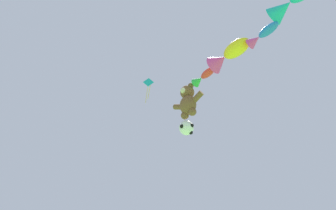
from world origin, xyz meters
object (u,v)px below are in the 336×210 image
(fish_kite_crimson, at_px, (203,77))
(diamond_kite, at_px, (148,85))
(teddy_bear_kite, at_px, (188,101))
(fish_kite_goldfin, at_px, (227,55))
(soccer_ball_kite, at_px, (187,128))
(fish_kite_cobalt, at_px, (261,35))

(fish_kite_crimson, xyz_separation_m, diamond_kite, (-5.58, 0.53, 2.92))
(teddy_bear_kite, distance_m, fish_kite_goldfin, 3.35)
(fish_kite_crimson, bearing_deg, diamond_kite, 174.60)
(soccer_ball_kite, height_order, fish_kite_cobalt, fish_kite_cobalt)
(teddy_bear_kite, height_order, fish_kite_crimson, fish_kite_crimson)
(fish_kite_cobalt, bearing_deg, diamond_kite, 173.81)
(teddy_bear_kite, bearing_deg, fish_kite_cobalt, -7.01)
(fish_kite_crimson, height_order, diamond_kite, diamond_kite)
(soccer_ball_kite, distance_m, fish_kite_goldfin, 4.43)
(fish_kite_goldfin, bearing_deg, fish_kite_cobalt, -7.31)
(soccer_ball_kite, distance_m, fish_kite_cobalt, 5.90)
(soccer_ball_kite, xyz_separation_m, diamond_kite, (-3.94, 0.24, 5.44))
(soccer_ball_kite, relative_size, fish_kite_crimson, 0.55)
(teddy_bear_kite, distance_m, fish_kite_crimson, 1.63)
(fish_kite_cobalt, bearing_deg, teddy_bear_kite, 172.99)
(soccer_ball_kite, bearing_deg, fish_kite_cobalt, -8.19)
(teddy_bear_kite, height_order, fish_kite_goldfin, fish_kite_goldfin)
(teddy_bear_kite, relative_size, fish_kite_cobalt, 1.45)
(fish_kite_cobalt, relative_size, diamond_kite, 0.63)
(fish_kite_crimson, bearing_deg, soccer_ball_kite, 170.01)
(fish_kite_goldfin, bearing_deg, teddy_bear_kite, 173.17)
(fish_kite_goldfin, bearing_deg, soccer_ball_kite, 171.33)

